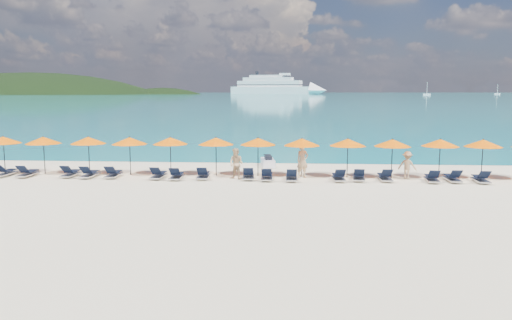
{
  "coord_description": "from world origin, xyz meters",
  "views": [
    {
      "loc": [
        1.9,
        -23.77,
        4.97
      ],
      "look_at": [
        0.0,
        3.0,
        1.2
      ],
      "focal_mm": 35.0,
      "sensor_mm": 36.0,
      "label": 1
    }
  ],
  "objects": [
    {
      "name": "headland_small",
      "position": [
        -150.0,
        560.0,
        -35.0
      ],
      "size": [
        162.0,
        126.0,
        85.5
      ],
      "color": "black",
      "rests_on": "ground"
    },
    {
      "name": "lounger_8",
      "position": [
        -3.04,
        3.67,
        0.24
      ],
      "size": [
        0.72,
        1.74,
        0.66
      ],
      "rotation": [
        0.0,
        0.0,
        0.06
      ],
      "color": "silver",
      "rests_on": "ground"
    },
    {
      "name": "lounger_17",
      "position": [
        12.16,
        3.57,
        0.24
      ],
      "size": [
        0.69,
        1.73,
        0.66
      ],
      "rotation": [
        0.0,
        0.0,
        -0.04
      ],
      "color": "silver",
      "rests_on": "ground"
    },
    {
      "name": "beachgoer_b",
      "position": [
        -1.16,
        3.69,
        0.88
      ],
      "size": [
        0.98,
        0.8,
        1.75
      ],
      "primitive_type": "imported",
      "rotation": [
        0.0,
        0.0,
        -0.43
      ],
      "color": "tan",
      "rests_on": "ground"
    },
    {
      "name": "sailboat_far",
      "position": [
        225.87,
        542.16,
        1.11
      ],
      "size": [
        5.9,
        1.97,
        10.81
      ],
      "color": "white",
      "rests_on": "ground"
    },
    {
      "name": "umbrella_6",
      "position": [
        -0.02,
        4.92,
        2.02
      ],
      "size": [
        2.1,
        2.1,
        2.28
      ],
      "color": "black",
      "rests_on": "ground"
    },
    {
      "name": "lounger_10",
      "position": [
        0.57,
        3.49,
        0.24
      ],
      "size": [
        0.65,
        1.71,
        0.66
      ],
      "rotation": [
        0.0,
        0.0,
        0.02
      ],
      "color": "silver",
      "rests_on": "ground"
    },
    {
      "name": "lounger_14",
      "position": [
        7.07,
        3.75,
        0.24
      ],
      "size": [
        0.65,
        1.71,
        0.66
      ],
      "rotation": [
        0.0,
        0.0,
        0.02
      ],
      "color": "silver",
      "rests_on": "ground"
    },
    {
      "name": "lounger_9",
      "position": [
        -0.48,
        3.74,
        0.24
      ],
      "size": [
        0.72,
        1.73,
        0.66
      ],
      "rotation": [
        0.0,
        0.0,
        0.06
      ],
      "color": "silver",
      "rests_on": "ground"
    },
    {
      "name": "beachgoer_a",
      "position": [
        2.55,
        4.43,
        0.98
      ],
      "size": [
        0.85,
        0.74,
        1.95
      ],
      "primitive_type": "imported",
      "rotation": [
        0.0,
        0.0,
        0.48
      ],
      "color": "tan",
      "rests_on": "ground"
    },
    {
      "name": "lounger_13",
      "position": [
        5.65,
        3.73,
        0.24
      ],
      "size": [
        0.79,
        1.75,
        0.66
      ],
      "rotation": [
        0.0,
        0.0,
        -0.1
      ],
      "color": "silver",
      "rests_on": "ground"
    },
    {
      "name": "umbrella_11",
      "position": [
        12.64,
        4.84,
        2.02
      ],
      "size": [
        2.1,
        2.1,
        2.28
      ],
      "color": "black",
      "rests_on": "ground"
    },
    {
      "name": "lounger_4",
      "position": [
        -9.6,
        3.61,
        0.24
      ],
      "size": [
        0.66,
        1.71,
        0.66
      ],
      "rotation": [
        0.0,
        0.0,
        -0.02
      ],
      "color": "silver",
      "rests_on": "ground"
    },
    {
      "name": "lounger_12",
      "position": [
        4.53,
        3.55,
        0.24
      ],
      "size": [
        0.69,
        1.72,
        0.66
      ],
      "rotation": [
        0.0,
        0.0,
        0.04
      ],
      "color": "silver",
      "rests_on": "ground"
    },
    {
      "name": "jetski",
      "position": [
        0.39,
        8.54,
        0.3
      ],
      "size": [
        1.06,
        2.13,
        0.73
      ],
      "rotation": [
        0.0,
        0.0,
        0.15
      ],
      "color": "white",
      "rests_on": "ground"
    },
    {
      "name": "lounger_5",
      "position": [
        -8.24,
        3.7,
        0.24
      ],
      "size": [
        0.68,
        1.72,
        0.66
      ],
      "rotation": [
        0.0,
        0.0,
        0.03
      ],
      "color": "silver",
      "rests_on": "ground"
    },
    {
      "name": "lounger_3",
      "position": [
        -10.79,
        3.76,
        0.24
      ],
      "size": [
        0.64,
        1.71,
        0.66
      ],
      "rotation": [
        0.0,
        0.0,
        -0.01
      ],
      "color": "silver",
      "rests_on": "ground"
    },
    {
      "name": "umbrella_4",
      "position": [
        -5.19,
        4.91,
        2.02
      ],
      "size": [
        2.1,
        2.1,
        2.28
      ],
      "color": "black",
      "rests_on": "ground"
    },
    {
      "name": "beachgoer_c",
      "position": [
        8.43,
        4.44,
        0.79
      ],
      "size": [
        1.12,
        0.85,
        1.57
      ],
      "primitive_type": "imported",
      "rotation": [
        0.0,
        0.0,
        2.72
      ],
      "color": "tan",
      "rests_on": "ground"
    },
    {
      "name": "sailboat_near",
      "position": [
        129.17,
        460.85,
        1.25
      ],
      "size": [
        6.63,
        2.21,
        12.16
      ],
      "color": "white",
      "rests_on": "ground"
    },
    {
      "name": "ground",
      "position": [
        0.0,
        0.0,
        0.0
      ],
      "size": [
        1400.0,
        1400.0,
        0.0
      ],
      "primitive_type": "plane",
      "color": "beige"
    },
    {
      "name": "lounger_15",
      "position": [
        9.57,
        3.56,
        0.24
      ],
      "size": [
        0.77,
        1.75,
        0.66
      ],
      "rotation": [
        0.0,
        0.0,
        -0.09
      ],
      "color": "silver",
      "rests_on": "ground"
    },
    {
      "name": "umbrella_0",
      "position": [
        -15.26,
        4.69,
        2.02
      ],
      "size": [
        2.1,
        2.1,
        2.28
      ],
      "color": "black",
      "rests_on": "ground"
    },
    {
      "name": "lounger_16",
      "position": [
        10.71,
        3.72,
        0.24
      ],
      "size": [
        0.63,
        1.7,
        0.66
      ],
      "rotation": [
        0.0,
        0.0,
        0.01
      ],
      "color": "silver",
      "rests_on": "ground"
    },
    {
      "name": "umbrella_7",
      "position": [
        2.51,
        4.75,
        2.02
      ],
      "size": [
        2.1,
        2.1,
        2.28
      ],
      "color": "black",
      "rests_on": "ground"
    },
    {
      "name": "umbrella_5",
      "position": [
        -2.48,
        4.92,
        2.02
      ],
      "size": [
        2.1,
        2.1,
        2.28
      ],
      "color": "black",
      "rests_on": "ground"
    },
    {
      "name": "cruise_ship",
      "position": [
        -13.89,
        602.27,
        8.77
      ],
      "size": [
        121.77,
        51.28,
        33.71
      ],
      "rotation": [
        0.0,
        0.0,
        -0.27
      ],
      "color": "white",
      "rests_on": "ground"
    },
    {
      "name": "umbrella_8",
      "position": [
        5.12,
        4.77,
        2.02
      ],
      "size": [
        2.1,
        2.1,
        2.28
      ],
      "color": "black",
      "rests_on": "ground"
    },
    {
      "name": "lounger_11",
      "position": [
        1.94,
        3.42,
        0.24
      ],
      "size": [
        0.66,
        1.71,
        0.66
      ],
      "rotation": [
        0.0,
        0.0,
        0.02
      ],
      "color": "silver",
      "rests_on": "ground"
    },
    {
      "name": "headland_main",
      "position": [
        -300.0,
        540.0,
        -38.0
      ],
      "size": [
        374.0,
        242.0,
        126.5
      ],
      "color": "black",
      "rests_on": "ground"
    },
    {
      "name": "lounger_2",
      "position": [
        -13.29,
        3.64,
        0.24
      ],
      "size": [
        0.62,
        1.7,
        0.66
      ],
      "rotation": [
        0.0,
        0.0,
        -0.0
      ],
      "color": "silver",
      "rests_on": "ground"
    },
    {
      "name": "sea",
      "position": [
        0.0,
        660.0,
        0.01
      ],
      "size": [
        1600.0,
        1300.0,
        0.01
      ],
      "primitive_type": "cube",
      "color": "#1FA9B2",
      "rests_on": "ground"
    },
    {
      "name": "umbrella_1",
      "position": [
        -12.8,
        4.73,
        2.02
      ],
      "size": [
        2.1,
        2.1,
        2.28
      ],
      "color": "black",
      "rests_on": "ground"
    },
    {
      "name": "umbrella_10",
      "position": [
        10.31,
        4.91,
        2.02
      ],
      "size": [
        2.1,
        2.1,
        2.28
      ],
      "color": "black",
      "rests_on": "ground"
    },
    {
      "name": "umbrella_9",
      "position": [
        7.61,
        4.67,
        2.02
      ],
      "size": [
        2.1,
        2.1,
        2.28
      ],
      "color": "black",
      "rests_on": "ground"
    },
    {
      "name": "umbrella_3",
      "position": [
        -7.57,
        4.75,
        2.02
      ],
      "size": [
        2.1,
        2.1,
        2.28
      ],
      "color": "black",
      "rests_on": "ground"
    },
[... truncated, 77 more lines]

